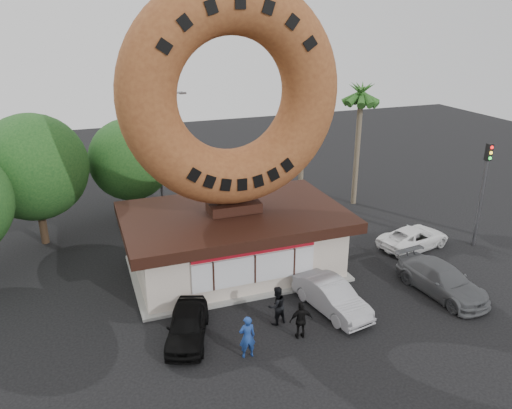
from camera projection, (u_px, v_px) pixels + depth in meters
The scene contains 16 objects.
ground at pixel (279, 332), 21.16m from camera, with size 90.00×90.00×0.00m, color black.
donut_shop at pixel (235, 239), 25.77m from camera, with size 11.20×7.20×3.80m.
giant_donut at pixel (232, 95), 23.16m from camera, with size 10.67×10.67×2.72m, color #99582C.
tree_west at pixel (33, 167), 27.83m from camera, with size 6.00×6.00×7.65m.
tree_mid at pixel (130, 160), 31.58m from camera, with size 5.20×5.20×6.63m.
palm_near at pixel (304, 83), 32.85m from camera, with size 2.60×2.60×9.75m.
palm_far at pixel (361, 97), 33.00m from camera, with size 2.60×2.60×8.75m.
street_lamp at pixel (161, 146), 32.99m from camera, with size 2.11×0.20×8.00m.
traffic_signal at pixel (484, 182), 27.79m from camera, with size 0.30×0.38×6.07m.
person_left at pixel (247, 337), 19.37m from camera, with size 0.66×0.44×1.82m, color navy.
person_center at pixel (277, 306), 21.48m from camera, with size 0.86×0.67×1.78m, color black.
person_right at pixel (301, 320), 20.54m from camera, with size 0.99×0.41×1.69m, color black.
car_black at pixel (187, 325), 20.53m from camera, with size 1.56×3.87×1.32m, color black.
car_silver at pixel (332, 296), 22.53m from camera, with size 1.49×4.27×1.41m, color #A09FA4.
car_grey at pixel (442, 280), 23.92m from camera, with size 2.00×4.91×1.43m, color #5B5D60.
car_white at pixel (414, 238), 28.66m from camera, with size 2.05×4.45×1.24m, color white.
Camera 1 is at (-7.05, -16.40, 12.63)m, focal length 35.00 mm.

